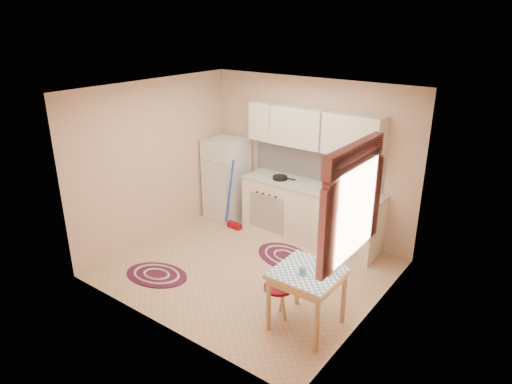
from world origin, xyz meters
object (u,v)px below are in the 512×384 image
Objects in this scene: base_cabinets at (310,214)px; table at (307,299)px; fridge at (227,178)px; stool at (278,301)px.

table is (1.08, -1.92, -0.08)m from base_cabinets.
fridge reaches higher than table.
base_cabinets reaches higher than stool.
fridge is at bearing 145.71° from table.
table is at bearing -60.64° from base_cabinets.
base_cabinets is at bearing 1.72° from fridge.
fridge is 3.11m from stool.
fridge is at bearing -178.28° from base_cabinets.
base_cabinets is 2.21m from table.
stool is (2.39, -1.92, -0.49)m from fridge.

